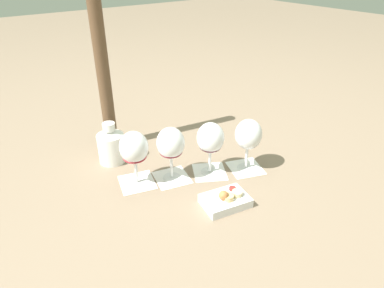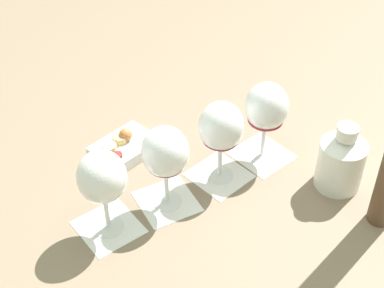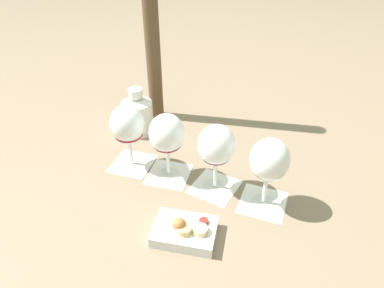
{
  "view_description": "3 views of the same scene",
  "coord_description": "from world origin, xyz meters",
  "px_view_note": "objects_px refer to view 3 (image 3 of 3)",
  "views": [
    {
      "loc": [
        -0.59,
        -0.8,
        0.69
      ],
      "look_at": [
        0.0,
        0.0,
        0.13
      ],
      "focal_mm": 32.0,
      "sensor_mm": 36.0,
      "label": 1
    },
    {
      "loc": [
        0.75,
        0.48,
        0.89
      ],
      "look_at": [
        0.0,
        0.0,
        0.13
      ],
      "focal_mm": 55.0,
      "sensor_mm": 36.0,
      "label": 2
    },
    {
      "loc": [
        0.01,
        -0.71,
        0.62
      ],
      "look_at": [
        0.0,
        0.0,
        0.13
      ],
      "focal_mm": 32.0,
      "sensor_mm": 36.0,
      "label": 3
    }
  ],
  "objects_px": {
    "wine_glass_2": "(216,148)",
    "umbrella_pole": "(150,10)",
    "ceramic_vase": "(138,114)",
    "wine_glass_1": "(167,136)",
    "wine_glass_3": "(269,162)",
    "snack_dish": "(185,231)",
    "wine_glass_0": "(128,126)"
  },
  "relations": [
    {
      "from": "wine_glass_2",
      "to": "umbrella_pole",
      "type": "xyz_separation_m",
      "value": [
        -0.19,
        0.39,
        0.23
      ]
    },
    {
      "from": "wine_glass_2",
      "to": "ceramic_vase",
      "type": "relative_size",
      "value": 1.22
    },
    {
      "from": "wine_glass_1",
      "to": "ceramic_vase",
      "type": "distance_m",
      "value": 0.26
    },
    {
      "from": "wine_glass_2",
      "to": "wine_glass_3",
      "type": "bearing_deg",
      "value": -25.59
    },
    {
      "from": "wine_glass_1",
      "to": "snack_dish",
      "type": "xyz_separation_m",
      "value": [
        0.05,
        -0.22,
        -0.11
      ]
    },
    {
      "from": "wine_glass_0",
      "to": "ceramic_vase",
      "type": "relative_size",
      "value": 1.22
    },
    {
      "from": "wine_glass_1",
      "to": "snack_dish",
      "type": "height_order",
      "value": "wine_glass_1"
    },
    {
      "from": "wine_glass_0",
      "to": "wine_glass_2",
      "type": "height_order",
      "value": "same"
    },
    {
      "from": "wine_glass_0",
      "to": "ceramic_vase",
      "type": "distance_m",
      "value": 0.19
    },
    {
      "from": "wine_glass_0",
      "to": "wine_glass_1",
      "type": "xyz_separation_m",
      "value": [
        0.11,
        -0.05,
        -0.0
      ]
    },
    {
      "from": "wine_glass_0",
      "to": "wine_glass_1",
      "type": "distance_m",
      "value": 0.12
    },
    {
      "from": "wine_glass_0",
      "to": "wine_glass_1",
      "type": "height_order",
      "value": "same"
    },
    {
      "from": "wine_glass_1",
      "to": "wine_glass_2",
      "type": "height_order",
      "value": "same"
    },
    {
      "from": "wine_glass_0",
      "to": "umbrella_pole",
      "type": "bearing_deg",
      "value": 81.23
    },
    {
      "from": "wine_glass_3",
      "to": "snack_dish",
      "type": "bearing_deg",
      "value": -150.17
    },
    {
      "from": "wine_glass_1",
      "to": "wine_glass_2",
      "type": "xyz_separation_m",
      "value": [
        0.13,
        -0.05,
        -0.0
      ]
    },
    {
      "from": "wine_glass_1",
      "to": "snack_dish",
      "type": "relative_size",
      "value": 1.21
    },
    {
      "from": "wine_glass_1",
      "to": "wine_glass_3",
      "type": "distance_m",
      "value": 0.27
    },
    {
      "from": "wine_glass_1",
      "to": "snack_dish",
      "type": "bearing_deg",
      "value": -76.26
    },
    {
      "from": "wine_glass_1",
      "to": "umbrella_pole",
      "type": "distance_m",
      "value": 0.41
    },
    {
      "from": "wine_glass_0",
      "to": "wine_glass_2",
      "type": "relative_size",
      "value": 1.0
    },
    {
      "from": "wine_glass_0",
      "to": "umbrella_pole",
      "type": "xyz_separation_m",
      "value": [
        0.04,
        0.29,
        0.23
      ]
    },
    {
      "from": "umbrella_pole",
      "to": "snack_dish",
      "type": "bearing_deg",
      "value": -77.85
    },
    {
      "from": "wine_glass_3",
      "to": "snack_dish",
      "type": "height_order",
      "value": "wine_glass_3"
    },
    {
      "from": "wine_glass_1",
      "to": "ceramic_vase",
      "type": "xyz_separation_m",
      "value": [
        -0.12,
        0.23,
        -0.06
      ]
    },
    {
      "from": "wine_glass_0",
      "to": "wine_glass_3",
      "type": "height_order",
      "value": "same"
    },
    {
      "from": "snack_dish",
      "to": "umbrella_pole",
      "type": "xyz_separation_m",
      "value": [
        -0.12,
        0.56,
        0.35
      ]
    },
    {
      "from": "ceramic_vase",
      "to": "wine_glass_2",
      "type": "bearing_deg",
      "value": -48.68
    },
    {
      "from": "wine_glass_2",
      "to": "snack_dish",
      "type": "distance_m",
      "value": 0.22
    },
    {
      "from": "wine_glass_2",
      "to": "snack_dish",
      "type": "xyz_separation_m",
      "value": [
        -0.07,
        -0.17,
        -0.11
      ]
    },
    {
      "from": "wine_glass_0",
      "to": "ceramic_vase",
      "type": "xyz_separation_m",
      "value": [
        -0.0,
        0.18,
        -0.06
      ]
    },
    {
      "from": "wine_glass_3",
      "to": "umbrella_pole",
      "type": "bearing_deg",
      "value": 125.22
    }
  ]
}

